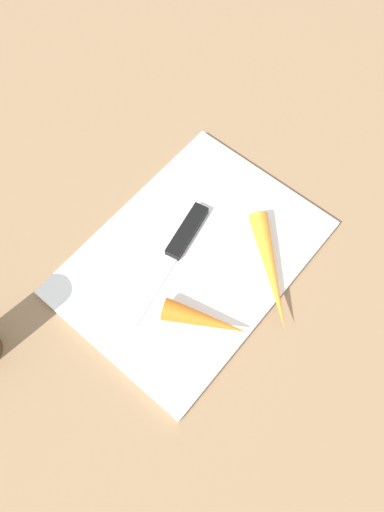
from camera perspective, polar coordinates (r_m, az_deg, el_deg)
ground_plane at (r=0.69m, az=0.00°, el=-0.42°), size 1.40×1.40×0.00m
cutting_board at (r=0.68m, az=0.00°, el=-0.21°), size 0.36×0.26×0.01m
knife at (r=0.68m, az=-1.13°, el=2.09°), size 0.20×0.06×0.01m
carrot_long at (r=0.66m, az=9.32°, el=-1.63°), size 0.13×0.15×0.03m
carrot_short at (r=0.63m, az=1.60°, el=-7.64°), size 0.07×0.12×0.03m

